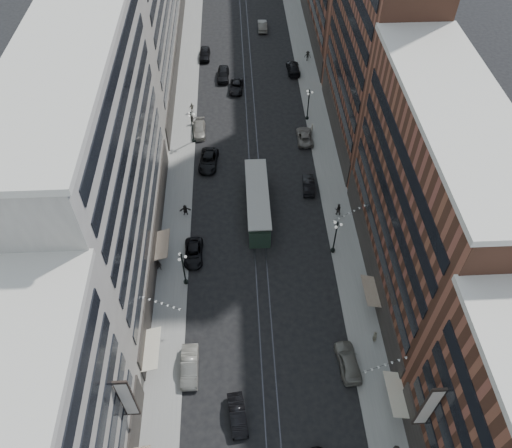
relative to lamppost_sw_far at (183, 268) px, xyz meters
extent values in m
plane|color=black|center=(9.20, 32.00, -3.10)|extent=(220.00, 220.00, 0.00)
cube|color=gray|center=(-1.80, 42.00, -3.02)|extent=(4.00, 180.00, 0.15)
cube|color=gray|center=(20.20, 42.00, -3.02)|extent=(4.00, 180.00, 0.15)
cube|color=#2D2D33|center=(8.50, 42.00, -3.09)|extent=(0.12, 180.00, 0.02)
cube|color=#2D2D33|center=(9.90, 42.00, -3.09)|extent=(0.12, 180.00, 0.02)
cube|color=#A49E91|center=(-7.80, 5.00, 10.90)|extent=(8.00, 36.00, 28.00)
cube|color=brown|center=(26.20, 0.00, 8.90)|extent=(8.00, 30.00, 24.00)
cube|color=brown|center=(26.20, 28.00, 17.90)|extent=(8.00, 26.00, 42.00)
cylinder|color=black|center=(0.00, 0.00, -2.80)|extent=(0.56, 0.56, 0.30)
cylinder|color=black|center=(0.00, 0.00, -0.35)|extent=(0.18, 0.18, 5.20)
sphere|color=black|center=(0.00, 0.00, 2.45)|extent=(0.24, 0.24, 0.24)
sphere|color=white|center=(0.45, 0.00, 2.05)|extent=(0.36, 0.36, 0.36)
sphere|color=white|center=(-0.22, 0.39, 2.05)|extent=(0.36, 0.36, 0.36)
sphere|color=white|center=(-0.22, -0.39, 2.05)|extent=(0.36, 0.36, 0.36)
cylinder|color=black|center=(0.00, 27.00, -2.80)|extent=(0.56, 0.56, 0.30)
cylinder|color=black|center=(0.00, 27.00, -0.35)|extent=(0.18, 0.18, 5.20)
sphere|color=black|center=(0.00, 27.00, 2.45)|extent=(0.24, 0.24, 0.24)
sphere|color=white|center=(0.45, 27.00, 2.05)|extent=(0.36, 0.36, 0.36)
sphere|color=white|center=(-0.22, 27.39, 2.05)|extent=(0.36, 0.36, 0.36)
sphere|color=white|center=(-0.22, 26.61, 2.05)|extent=(0.36, 0.36, 0.36)
cylinder|color=black|center=(18.40, 4.00, -2.80)|extent=(0.56, 0.56, 0.30)
cylinder|color=black|center=(18.40, 4.00, -0.35)|extent=(0.18, 0.18, 5.20)
sphere|color=black|center=(18.40, 4.00, 2.45)|extent=(0.24, 0.24, 0.24)
sphere|color=white|center=(18.85, 4.00, 2.05)|extent=(0.36, 0.36, 0.36)
sphere|color=white|center=(18.18, 4.39, 2.05)|extent=(0.36, 0.36, 0.36)
sphere|color=white|center=(18.18, 3.61, 2.05)|extent=(0.36, 0.36, 0.36)
cylinder|color=black|center=(18.40, 32.00, -2.80)|extent=(0.56, 0.56, 0.30)
cylinder|color=black|center=(18.40, 32.00, -0.35)|extent=(0.18, 0.18, 5.20)
sphere|color=black|center=(18.40, 32.00, 2.45)|extent=(0.24, 0.24, 0.24)
sphere|color=white|center=(18.85, 32.00, 2.05)|extent=(0.36, 0.36, 0.36)
sphere|color=white|center=(18.18, 32.39, 2.05)|extent=(0.36, 0.36, 0.36)
sphere|color=white|center=(18.18, 31.61, 2.05)|extent=(0.36, 0.36, 0.36)
cube|color=#213428|center=(9.20, 11.49, -1.68)|extent=(2.72, 13.05, 2.83)
cube|color=gray|center=(9.20, 11.49, 0.06)|extent=(1.74, 11.96, 0.65)
cube|color=gray|center=(9.20, 11.49, 0.49)|extent=(2.94, 13.27, 0.16)
cylinder|color=black|center=(9.20, 6.60, -2.72)|extent=(2.50, 0.76, 0.76)
cylinder|color=black|center=(9.20, 16.39, -2.72)|extent=(2.50, 0.76, 0.76)
imported|color=gray|center=(0.94, -11.20, -2.28)|extent=(1.79, 5.00, 1.64)
imported|color=black|center=(0.80, 4.08, -2.41)|extent=(2.30, 4.95, 1.37)
imported|color=slate|center=(17.60, -11.49, -2.22)|extent=(2.47, 5.28, 1.75)
imported|color=black|center=(5.84, -16.52, -2.35)|extent=(2.11, 4.67, 1.49)
imported|color=black|center=(-3.30, 2.09, -2.16)|extent=(0.83, 0.57, 1.56)
imported|color=#BAB59A|center=(20.99, -8.77, -2.14)|extent=(0.49, 0.97, 1.62)
imported|color=black|center=(2.40, 21.52, -2.31)|extent=(3.18, 5.89, 1.57)
imported|color=gray|center=(0.80, 29.23, -2.38)|extent=(2.02, 4.91, 1.42)
imported|color=black|center=(1.20, 52.39, -2.27)|extent=(2.13, 4.94, 1.66)
imported|color=black|center=(16.66, 15.72, -2.35)|extent=(1.89, 4.61, 1.48)
imported|color=slate|center=(17.38, 26.67, -2.38)|extent=(2.44, 5.17, 1.43)
imported|color=black|center=(17.54, 46.65, -2.30)|extent=(2.38, 5.54, 1.59)
imported|color=black|center=(4.70, 45.06, -2.22)|extent=(2.26, 5.20, 1.75)
imported|color=#626057|center=(12.83, 63.10, -2.25)|extent=(1.83, 5.13, 1.68)
imported|color=black|center=(-0.54, 11.33, -2.11)|extent=(1.59, 0.60, 1.68)
imported|color=gray|center=(-0.51, 34.86, -2.10)|extent=(1.07, 0.66, 1.70)
imported|color=black|center=(19.98, 10.39, -2.02)|extent=(0.95, 0.59, 1.85)
imported|color=#B8AC98|center=(18.70, 28.45, -2.15)|extent=(0.69, 0.62, 1.58)
imported|color=black|center=(20.59, 50.21, -2.00)|extent=(1.30, 0.73, 1.90)
imported|color=black|center=(6.96, 41.13, -2.41)|extent=(2.73, 5.14, 1.38)
imported|color=gray|center=(-0.30, 31.67, -2.19)|extent=(0.84, 0.72, 1.52)
camera|label=1|loc=(6.73, -35.31, 46.40)|focal=35.00mm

